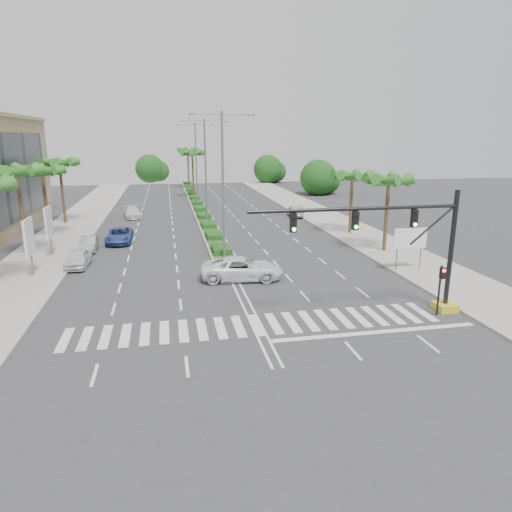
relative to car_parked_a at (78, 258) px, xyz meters
The scene contains 26 objects.
ground 18.35m from the car_parked_a, 50.41° to the right, with size 160.00×160.00×0.00m, color #333335.
footpath_right 27.53m from the car_parked_a, 12.31° to the left, with size 6.00×120.00×0.15m, color gray.
footpath_left 6.87m from the car_parked_a, 120.90° to the left, with size 6.00×120.00×0.15m, color gray.
median 33.01m from the car_parked_a, 69.26° to the left, with size 2.20×75.00×0.20m, color gray.
median_grass 33.01m from the car_parked_a, 69.26° to the left, with size 1.80×75.00×0.04m, color #2B541C.
signal_gantry 25.43m from the car_parked_a, 33.99° to the right, with size 12.60×1.20×7.20m.
pedestrian_signal 26.79m from the car_parked_a, 33.60° to the right, with size 0.28×0.36×3.00m.
direction_sign 25.99m from the car_parked_a, 13.71° to the right, with size 2.70×0.11×3.40m.
billboard_near 4.19m from the car_parked_a, 142.81° to the right, with size 0.18×2.10×4.35m.
billboard_far 5.29m from the car_parked_a, 126.02° to the left, with size 0.18×2.10×4.35m.
palm_left_mid 8.87m from the car_parked_a, 141.21° to the left, with size 4.57×4.68×7.95m.
palm_left_far 14.06m from the car_parked_a, 112.07° to the left, with size 4.57×4.68×7.35m.
palm_left_end 21.36m from the car_parked_a, 103.61° to the left, with size 4.57×4.68×7.75m.
palm_right_near 26.76m from the car_parked_a, ahead, with size 4.57×4.68×7.05m.
palm_right_far 27.84m from the car_parked_a, 16.72° to the left, with size 4.57×4.68×6.75m.
palm_median_a 43.00m from the car_parked_a, 74.04° to the left, with size 4.57×4.68×8.05m.
palm_median_b 57.44m from the car_parked_a, 78.18° to the left, with size 4.57×4.68×8.05m.
streetlight_near 13.19m from the car_parked_a, ahead, with size 5.10×0.25×12.00m.
streetlight_mid 20.63m from the car_parked_a, 53.62° to the left, with size 5.10×0.25×12.00m.
streetlight_far 34.49m from the car_parked_a, 69.86° to the left, with size 5.10×0.25×12.00m.
car_parked_a is the anchor object (origin of this frame).
car_parked_b 5.46m from the car_parked_a, 89.88° to the left, with size 1.35×3.88×1.28m, color #A9AAAE.
car_parked_c 8.61m from the car_parked_a, 73.48° to the left, with size 2.37×5.14×1.43m, color #2F4792.
car_parked_d 22.97m from the car_parked_a, 83.12° to the left, with size 1.94×4.77×1.38m, color silver.
car_crossing 13.56m from the car_parked_a, 25.19° to the right, with size 2.72×5.90×1.64m, color white.
car_right 30.50m from the car_parked_a, 39.63° to the left, with size 1.52×4.36×1.44m, color #A6A4A9.
Camera 1 is at (-4.53, -22.94, 10.08)m, focal length 32.00 mm.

